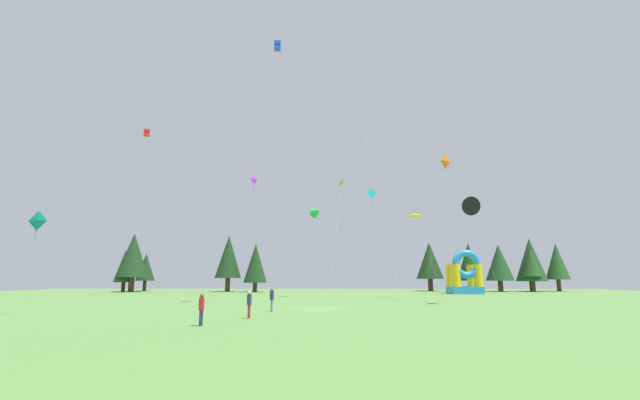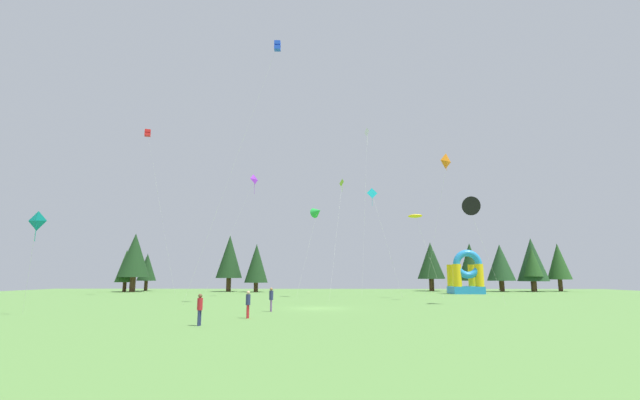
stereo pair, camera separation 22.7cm
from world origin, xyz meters
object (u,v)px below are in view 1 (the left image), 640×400
(kite_teal_diamond, at_px, (36,222))
(kite_purple_diamond, at_px, (254,180))
(kite_orange_diamond, at_px, (447,162))
(kite_red_box, at_px, (147,133))
(inflatable_orange_dome, at_px, (465,277))
(person_left_edge, at_px, (249,302))
(kite_green_delta, at_px, (317,212))
(kite_black_delta, at_px, (468,206))
(person_far_side, at_px, (272,297))
(kite_cyan_diamond, at_px, (371,195))
(kite_blue_box, at_px, (277,47))
(kite_lime_diamond, at_px, (342,185))
(kite_white_diamond, at_px, (367,134))
(kite_yellow_parafoil, at_px, (415,216))
(person_midfield, at_px, (201,307))

(kite_teal_diamond, relative_size, kite_purple_diamond, 0.43)
(kite_orange_diamond, distance_m, kite_red_box, 43.09)
(kite_orange_diamond, bearing_deg, kite_purple_diamond, 158.73)
(inflatable_orange_dome, bearing_deg, person_left_edge, -122.66)
(kite_green_delta, bearing_deg, kite_teal_diamond, -125.25)
(kite_black_delta, xyz_separation_m, kite_orange_diamond, (-0.17, 6.54, 6.22))
(person_far_side, height_order, inflatable_orange_dome, inflatable_orange_dome)
(kite_teal_diamond, height_order, person_left_edge, kite_teal_diamond)
(kite_cyan_diamond, distance_m, kite_black_delta, 18.29)
(kite_blue_box, bearing_deg, kite_purple_diamond, 106.82)
(kite_green_delta, relative_size, kite_red_box, 0.50)
(kite_purple_diamond, xyz_separation_m, person_left_edge, (5.15, -30.73, -14.96))
(kite_red_box, bearing_deg, kite_lime_diamond, -4.69)
(person_left_edge, bearing_deg, kite_black_delta, -43.84)
(kite_white_diamond, height_order, kite_red_box, kite_white_diamond)
(kite_black_delta, relative_size, person_far_side, 5.85)
(kite_red_box, distance_m, inflatable_orange_dome, 53.67)
(kite_yellow_parafoil, height_order, person_far_side, kite_yellow_parafoil)
(kite_orange_diamond, xyz_separation_m, kite_red_box, (-40.86, 11.38, 7.61))
(kite_green_delta, relative_size, kite_lime_diamond, 0.77)
(inflatable_orange_dome, bearing_deg, kite_green_delta, -151.81)
(kite_white_diamond, height_order, kite_blue_box, kite_blue_box)
(kite_teal_diamond, bearing_deg, person_midfield, -23.62)
(kite_lime_diamond, xyz_separation_m, person_left_edge, (-7.13, -30.24, -14.17))
(kite_teal_diamond, height_order, kite_blue_box, kite_blue_box)
(kite_black_delta, bearing_deg, kite_white_diamond, 108.53)
(kite_teal_diamond, distance_m, person_left_edge, 17.05)
(person_far_side, bearing_deg, person_left_edge, 171.51)
(kite_teal_diamond, xyz_separation_m, kite_lime_diamond, (23.16, 28.62, 8.58))
(kite_purple_diamond, distance_m, kite_white_diamond, 20.50)
(person_left_edge, bearing_deg, kite_green_delta, 2.00)
(kite_cyan_diamond, relative_size, person_left_edge, 8.11)
(kite_blue_box, bearing_deg, person_midfield, -94.99)
(kite_yellow_parafoil, xyz_separation_m, inflatable_orange_dome, (10.32, 14.12, -7.92))
(kite_teal_diamond, height_order, kite_yellow_parafoil, kite_yellow_parafoil)
(person_midfield, bearing_deg, kite_white_diamond, 176.54)
(kite_green_delta, bearing_deg, kite_yellow_parafoil, -7.40)
(kite_teal_diamond, xyz_separation_m, person_left_edge, (16.03, -1.63, -5.59))
(kite_white_diamond, height_order, person_midfield, kite_white_diamond)
(person_left_edge, height_order, person_far_side, person_far_side)
(kite_blue_box, relative_size, person_left_edge, 15.62)
(person_left_edge, bearing_deg, inflatable_orange_dome, -23.56)
(kite_green_delta, xyz_separation_m, kite_yellow_parafoil, (12.89, -1.67, -0.86))
(kite_yellow_parafoil, relative_size, person_far_side, 5.84)
(kite_green_delta, relative_size, kite_orange_diamond, 0.73)
(inflatable_orange_dome, bearing_deg, kite_purple_diamond, -160.70)
(kite_yellow_parafoil, relative_size, kite_red_box, 0.45)
(kite_green_delta, xyz_separation_m, person_far_side, (-2.89, -23.85, -10.24))
(inflatable_orange_dome, bearing_deg, kite_yellow_parafoil, -126.18)
(kite_orange_diamond, bearing_deg, kite_black_delta, -88.51)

